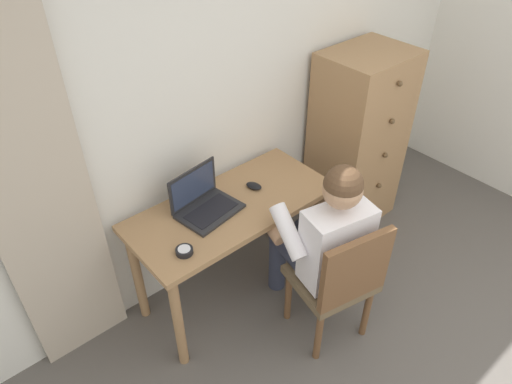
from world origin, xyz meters
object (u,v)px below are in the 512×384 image
at_px(person_seated, 322,235).
at_px(computer_mouse, 254,186).
at_px(laptop, 204,202).
at_px(desk, 232,220).
at_px(dresser, 357,141).
at_px(desk_clock, 184,251).
at_px(chair, 339,279).

distance_m(person_seated, computer_mouse, 0.51).
bearing_deg(laptop, desk, -24.70).
distance_m(desk, person_seated, 0.54).
distance_m(dresser, laptop, 1.34).
distance_m(desk, desk_clock, 0.46).
bearing_deg(laptop, computer_mouse, -4.85).
bearing_deg(chair, computer_mouse, 92.84).
xyz_separation_m(dresser, computer_mouse, (-1.00, -0.02, 0.09)).
relative_size(dresser, person_seated, 1.11).
bearing_deg(desk, dresser, 2.65).
height_order(chair, person_seated, person_seated).
distance_m(dresser, chair, 1.20).
relative_size(laptop, desk_clock, 4.16).
height_order(dresser, computer_mouse, dresser).
xyz_separation_m(dresser, laptop, (-1.34, 0.01, 0.13)).
bearing_deg(person_seated, computer_mouse, 97.64).
height_order(desk, dresser, dresser).
height_order(computer_mouse, desk_clock, computer_mouse).
bearing_deg(chair, person_seated, 79.36).
xyz_separation_m(desk, desk_clock, (-0.42, -0.15, 0.13)).
relative_size(person_seated, computer_mouse, 11.89).
height_order(chair, computer_mouse, chair).
bearing_deg(chair, dresser, 36.02).
bearing_deg(laptop, desk_clock, -142.29).
bearing_deg(dresser, desk, -177.35).
bearing_deg(person_seated, desk_clock, 155.29).
distance_m(desk, computer_mouse, 0.24).
height_order(person_seated, computer_mouse, person_seated).
distance_m(person_seated, laptop, 0.68).
relative_size(desk, desk_clock, 13.49).
bearing_deg(desk, desk_clock, -160.27).
height_order(person_seated, laptop, person_seated).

